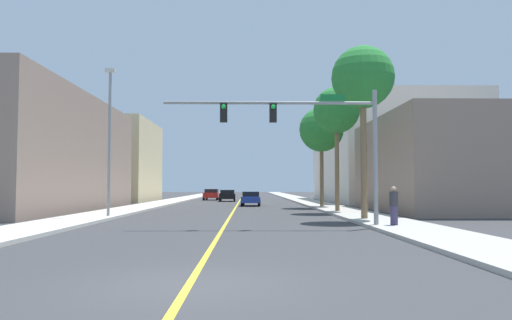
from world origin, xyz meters
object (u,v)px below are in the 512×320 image
object	(u,v)px
street_lamp	(109,134)
car_black	(227,195)
palm_near	(363,79)
palm_far	(321,130)
palm_mid	(337,111)
car_red	(212,194)
pedestrian	(394,206)
traffic_signal_mast	(309,127)
car_blue	(251,198)

from	to	relation	value
street_lamp	car_black	distance (m)	31.24
palm_near	palm_far	bearing A→B (deg)	89.65
palm_mid	car_red	size ratio (longest dim) A/B	2.01
car_red	pedestrian	world-z (taller)	pedestrian
traffic_signal_mast	palm_far	bearing A→B (deg)	79.83
palm_mid	car_red	world-z (taller)	palm_mid
street_lamp	palm_near	xyz separation A→B (m)	(14.04, -2.20, 2.75)
street_lamp	car_red	distance (m)	36.56
traffic_signal_mast	palm_mid	size ratio (longest dim) A/B	1.11
street_lamp	palm_mid	distance (m)	15.22
palm_far	car_black	world-z (taller)	palm_far
traffic_signal_mast	car_blue	xyz separation A→B (m)	(-2.46, 23.80, -3.76)
car_blue	car_red	xyz separation A→B (m)	(-5.05, 18.72, 0.05)
palm_near	car_blue	bearing A→B (deg)	106.58
street_lamp	car_blue	xyz separation A→B (m)	(8.18, 17.48, -4.10)
car_blue	car_red	distance (m)	19.39
car_blue	car_black	xyz separation A→B (m)	(-2.76, 13.02, 0.03)
street_lamp	palm_mid	world-z (taller)	palm_mid
traffic_signal_mast	car_red	distance (m)	43.34
car_red	car_blue	bearing A→B (deg)	-73.08
car_blue	pedestrian	xyz separation A→B (m)	(6.11, -24.06, 0.29)
palm_far	car_blue	world-z (taller)	palm_far
palm_near	car_red	world-z (taller)	palm_near
pedestrian	car_black	bearing A→B (deg)	-168.89
palm_near	car_black	size ratio (longest dim) A/B	2.37
palm_near	palm_mid	distance (m)	7.69
palm_far	car_black	distance (m)	20.28
palm_mid	street_lamp	bearing A→B (deg)	-158.69
palm_far	car_blue	size ratio (longest dim) A/B	2.07
palm_far	palm_near	bearing A→B (deg)	-90.35
traffic_signal_mast	palm_mid	world-z (taller)	palm_mid
traffic_signal_mast	car_black	distance (m)	37.38
street_lamp	car_black	bearing A→B (deg)	79.93
car_blue	car_black	world-z (taller)	car_black
car_blue	street_lamp	bearing A→B (deg)	-113.21
traffic_signal_mast	palm_mid	distance (m)	12.54
traffic_signal_mast	pedestrian	world-z (taller)	traffic_signal_mast
palm_mid	palm_far	bearing A→B (deg)	89.24
traffic_signal_mast	street_lamp	bearing A→B (deg)	149.26
traffic_signal_mast	pedestrian	xyz separation A→B (m)	(3.65, -0.26, -3.46)
car_blue	palm_near	bearing A→B (deg)	-71.56
traffic_signal_mast	car_red	world-z (taller)	traffic_signal_mast
palm_mid	palm_far	world-z (taller)	palm_mid
street_lamp	traffic_signal_mast	bearing A→B (deg)	-30.74
car_red	car_black	xyz separation A→B (m)	(2.29, -5.70, -0.02)
palm_mid	car_black	distance (m)	27.20
traffic_signal_mast	palm_near	xyz separation A→B (m)	(3.40, 4.12, 3.10)
palm_far	car_blue	bearing A→B (deg)	144.02
car_red	pedestrian	bearing A→B (deg)	-73.56
traffic_signal_mast	palm_near	world-z (taller)	palm_near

